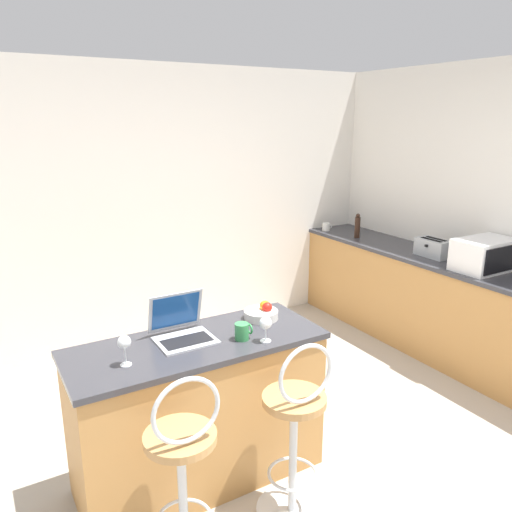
% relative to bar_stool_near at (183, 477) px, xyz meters
% --- Properties ---
extents(ground_plane, '(20.00, 20.00, 0.00)m').
position_rel_bar_stool_near_xyz_m(ground_plane, '(0.92, -0.09, -0.50)').
color(ground_plane, '#ADA393').
extents(wall_back, '(12.00, 0.06, 2.60)m').
position_rel_bar_stool_near_xyz_m(wall_back, '(0.92, 2.63, 0.80)').
color(wall_back, silver).
rests_on(wall_back, ground_plane).
extents(breakfast_bar, '(1.46, 0.58, 0.90)m').
position_rel_bar_stool_near_xyz_m(breakfast_bar, '(0.32, 0.53, -0.05)').
color(breakfast_bar, '#B27C42').
rests_on(breakfast_bar, ground_plane).
extents(counter_right, '(0.59, 3.22, 0.90)m').
position_rel_bar_stool_near_xyz_m(counter_right, '(2.92, 1.01, -0.05)').
color(counter_right, '#B27C42').
rests_on(counter_right, ground_plane).
extents(bar_stool_near, '(0.40, 0.40, 1.06)m').
position_rel_bar_stool_near_xyz_m(bar_stool_near, '(0.00, 0.00, 0.00)').
color(bar_stool_near, silver).
rests_on(bar_stool_near, ground_plane).
extents(bar_stool_far, '(0.40, 0.40, 1.06)m').
position_rel_bar_stool_near_xyz_m(bar_stool_far, '(0.64, 0.00, 0.00)').
color(bar_stool_far, silver).
rests_on(bar_stool_far, ground_plane).
extents(laptop, '(0.32, 0.31, 0.26)m').
position_rel_bar_stool_near_xyz_m(laptop, '(0.27, 0.63, 0.46)').
color(laptop, '#B7BABF').
rests_on(laptop, breakfast_bar).
extents(microwave, '(0.51, 0.33, 0.26)m').
position_rel_bar_stool_near_xyz_m(microwave, '(2.93, 0.59, 0.53)').
color(microwave, white).
rests_on(microwave, counter_right).
extents(toaster, '(0.19, 0.31, 0.16)m').
position_rel_bar_stool_near_xyz_m(toaster, '(2.90, 1.09, 0.48)').
color(toaster, '#9EA3A8').
rests_on(toaster, counter_right).
extents(wine_glass_tall, '(0.07, 0.07, 0.15)m').
position_rel_bar_stool_near_xyz_m(wine_glass_tall, '(0.65, 0.34, 0.50)').
color(wine_glass_tall, silver).
rests_on(wine_glass_tall, breakfast_bar).
extents(mug_white, '(0.10, 0.08, 0.09)m').
position_rel_bar_stool_near_xyz_m(mug_white, '(2.74, 2.44, 0.44)').
color(mug_white, white).
rests_on(mug_white, counter_right).
extents(wine_glass_short, '(0.07, 0.07, 0.16)m').
position_rel_bar_stool_near_xyz_m(wine_glass_short, '(-0.11, 0.46, 0.52)').
color(wine_glass_short, silver).
rests_on(wine_glass_short, breakfast_bar).
extents(mug_green, '(0.10, 0.08, 0.10)m').
position_rel_bar_stool_near_xyz_m(mug_green, '(0.55, 0.43, 0.45)').
color(mug_green, '#338447').
rests_on(mug_green, breakfast_bar).
extents(fruit_bowl, '(0.21, 0.21, 0.11)m').
position_rel_bar_stool_near_xyz_m(fruit_bowl, '(0.81, 0.63, 0.44)').
color(fruit_bowl, silver).
rests_on(fruit_bowl, breakfast_bar).
extents(pepper_mill, '(0.06, 0.06, 0.26)m').
position_rel_bar_stool_near_xyz_m(pepper_mill, '(2.81, 2.01, 0.52)').
color(pepper_mill, '#331E14').
rests_on(pepper_mill, counter_right).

